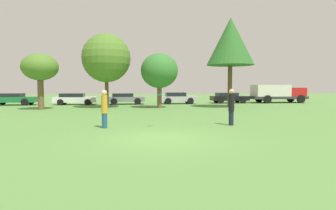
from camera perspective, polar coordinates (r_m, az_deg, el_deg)
ground_plane at (r=10.59m, az=-1.47°, el=-6.77°), size 120.00×120.00×0.00m
person_thrower at (r=13.42m, az=-12.69°, el=-0.62°), size 0.29×0.29×1.78m
person_catcher at (r=14.36m, az=12.62°, el=-0.21°), size 0.28×0.28×1.81m
frisbee at (r=13.07m, az=-1.70°, el=2.11°), size 0.26×0.26×0.11m
tree_0 at (r=25.68m, az=-24.37°, el=6.84°), size 2.93×2.93×4.63m
tree_1 at (r=26.08m, az=-12.32°, el=9.20°), size 4.31×4.31×6.60m
tree_2 at (r=25.35m, az=-1.75°, el=6.87°), size 3.30×3.30×4.87m
tree_3 at (r=27.01m, az=12.46°, el=12.33°), size 4.31×4.31×8.17m
parked_car_green at (r=33.23m, az=-28.82°, el=1.13°), size 4.63×2.09×1.22m
parked_car_white at (r=31.40m, az=-18.24°, el=1.23°), size 4.40×2.02×1.20m
parked_car_grey at (r=30.94m, az=-8.59°, el=1.35°), size 4.03×2.10×1.18m
parked_car_silver at (r=31.31m, az=1.91°, el=1.48°), size 3.96×2.04×1.26m
parked_car_black at (r=33.48m, az=12.11°, el=1.51°), size 4.25×2.08×1.20m
delivery_truck_red at (r=35.70m, az=21.08°, el=2.35°), size 6.58×2.54×2.10m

